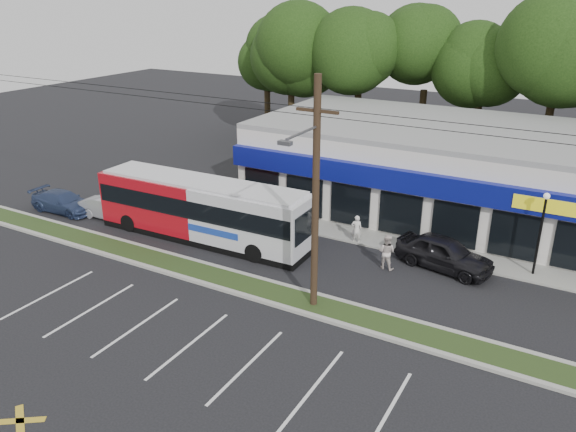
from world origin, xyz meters
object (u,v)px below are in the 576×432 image
Objects in this scene: lamp_post at (542,225)px; metrobus at (203,208)px; pedestrian_a at (356,229)px; car_dark at (444,253)px; car_silver at (112,208)px; utility_pole at (311,189)px; car_blue at (63,202)px; pedestrian_b at (386,252)px.

lamp_post reaches higher than metrobus.
car_dark is at bearing 152.51° from pedestrian_a.
car_dark is 5.01m from pedestrian_a.
car_dark reaches higher than car_silver.
pedestrian_a is at bearing -175.53° from lamp_post.
car_dark is at bearing 11.82° from metrobus.
lamp_post is 23.85m from car_silver.
utility_pole is 16.16m from car_silver.
car_blue is at bearing 97.27° from car_silver.
pedestrian_a is (7.65, 3.60, -0.99)m from metrobus.
car_dark is at bearing -148.76° from pedestrian_b.
metrobus is at bearing 115.06° from car_dark.
utility_pole is at bearing -136.05° from lamp_post.
metrobus is 10.28m from pedestrian_b.
metrobus is 2.85× the size of car_blue.
lamp_post reaches higher than pedestrian_b.
lamp_post is at bearing -81.03° from car_silver.
utility_pole is 8.97m from car_dark.
car_dark reaches higher than car_blue.
pedestrian_a is 0.89× the size of pedestrian_b.
metrobus is 13.00m from car_dark.
lamp_post is at bearing 164.62° from pedestrian_a.
metrobus is at bearing 9.78° from pedestrian_b.
metrobus is (-16.65, -4.30, -0.87)m from lamp_post.
car_silver is at bearing -168.60° from lamp_post.
metrobus is 8.52m from pedestrian_a.
lamp_post is at bearing 13.22° from metrobus.
utility_pole reaches higher than pedestrian_a.
car_silver is 2.28× the size of pedestrian_b.
utility_pole is at bearing -104.29° from car_silver.
car_silver is (-23.29, -4.70, -1.99)m from lamp_post.
car_silver reaches higher than car_blue.
utility_pole is 11.67m from lamp_post.
car_silver is (-19.26, -3.33, -0.15)m from car_dark.
metrobus reaches higher than car_dark.
car_silver is (-6.64, -0.40, -1.12)m from metrobus.
utility_pole reaches higher than car_dark.
pedestrian_a is (17.83, 4.60, 0.16)m from car_blue.
utility_pole is 10.33× the size of car_dark.
lamp_post is 0.33× the size of metrobus.
pedestrian_a reaches higher than car_blue.
car_dark is (4.14, 6.50, -4.59)m from utility_pole.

